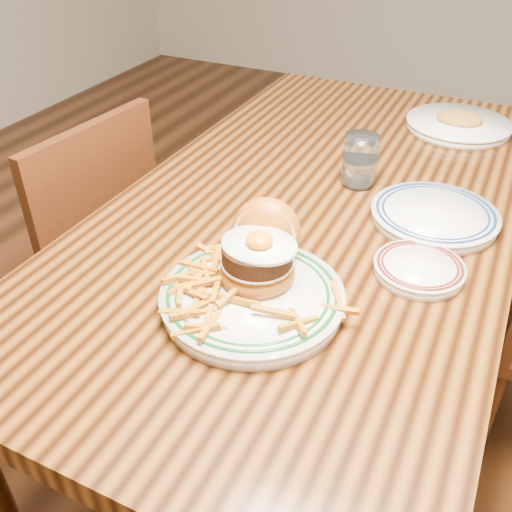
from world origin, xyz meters
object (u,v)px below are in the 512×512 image
at_px(side_plate, 419,268).
at_px(main_plate, 255,280).
at_px(chair_left, 80,256).
at_px(table, 318,232).

bearing_deg(side_plate, main_plate, -165.65).
bearing_deg(main_plate, chair_left, 145.48).
height_order(chair_left, side_plate, chair_left).
height_order(table, chair_left, chair_left).
bearing_deg(chair_left, table, 16.00).
xyz_separation_m(chair_left, main_plate, (0.67, -0.26, 0.32)).
xyz_separation_m(main_plate, side_plate, (0.24, 0.20, -0.03)).
relative_size(table, main_plate, 4.79).
relative_size(main_plate, side_plate, 2.01).
bearing_deg(chair_left, main_plate, -16.07).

